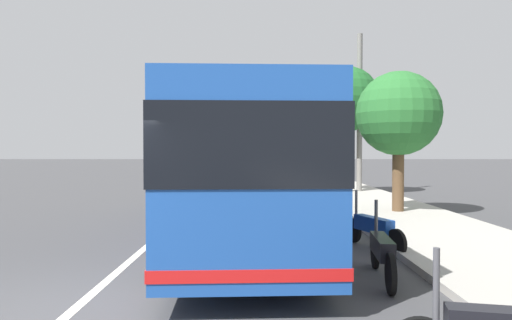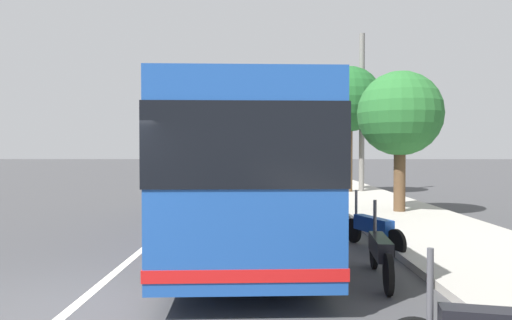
% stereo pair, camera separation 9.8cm
% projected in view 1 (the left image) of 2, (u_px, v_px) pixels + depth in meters
% --- Properties ---
extents(ground_plane, '(220.00, 220.00, 0.00)m').
position_uv_depth(ground_plane, '(71.00, 312.00, 6.03)').
color(ground_plane, '#424244').
extents(sidewalk_curb, '(110.00, 3.60, 0.14)m').
position_uv_depth(sidewalk_curb, '(388.00, 210.00, 16.01)').
color(sidewalk_curb, '#B2ADA3').
rests_on(sidewalk_curb, ground).
extents(lane_divider_line, '(110.00, 0.16, 0.01)m').
position_uv_depth(lane_divider_line, '(187.00, 211.00, 16.03)').
color(lane_divider_line, silver).
rests_on(lane_divider_line, ground).
extents(coach_bus, '(11.77, 3.12, 3.19)m').
position_uv_depth(coach_bus, '(242.00, 163.00, 11.37)').
color(coach_bus, '#1E4C9E').
rests_on(coach_bus, ground).
extents(motorcycle_mid_row, '(2.15, 0.36, 1.26)m').
position_uv_depth(motorcycle_mid_row, '(382.00, 252.00, 7.55)').
color(motorcycle_mid_row, black).
rests_on(motorcycle_mid_row, ground).
extents(motorcycle_angled, '(2.00, 0.84, 1.23)m').
position_uv_depth(motorcycle_angled, '(373.00, 228.00, 9.94)').
color(motorcycle_angled, black).
rests_on(motorcycle_angled, ground).
extents(car_behind_bus, '(4.28, 1.87, 1.41)m').
position_uv_depth(car_behind_bus, '(186.00, 173.00, 30.29)').
color(car_behind_bus, silver).
rests_on(car_behind_bus, ground).
extents(car_oncoming, '(4.44, 2.01, 1.50)m').
position_uv_depth(car_oncoming, '(257.00, 164.00, 49.21)').
color(car_oncoming, gray).
rests_on(car_oncoming, ground).
extents(car_far_distant, '(4.37, 1.93, 1.47)m').
position_uv_depth(car_far_distant, '(250.00, 165.00, 44.31)').
color(car_far_distant, '#2D7238').
rests_on(car_far_distant, ground).
extents(car_ahead_same_lane, '(4.38, 1.85, 1.44)m').
position_uv_depth(car_ahead_same_lane, '(216.00, 162.00, 59.35)').
color(car_ahead_same_lane, navy).
rests_on(car_ahead_same_lane, ground).
extents(roadside_tree_mid_block, '(2.78, 2.78, 4.75)m').
position_uv_depth(roadside_tree_mid_block, '(398.00, 115.00, 15.07)').
color(roadside_tree_mid_block, brown).
rests_on(roadside_tree_mid_block, ground).
extents(roadside_tree_far_block, '(3.18, 3.18, 6.25)m').
position_uv_depth(roadside_tree_far_block, '(347.00, 100.00, 22.37)').
color(roadside_tree_far_block, brown).
rests_on(roadside_tree_far_block, ground).
extents(utility_pole, '(0.26, 0.26, 7.90)m').
position_uv_depth(utility_pole, '(360.00, 114.00, 22.62)').
color(utility_pole, slate).
rests_on(utility_pole, ground).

